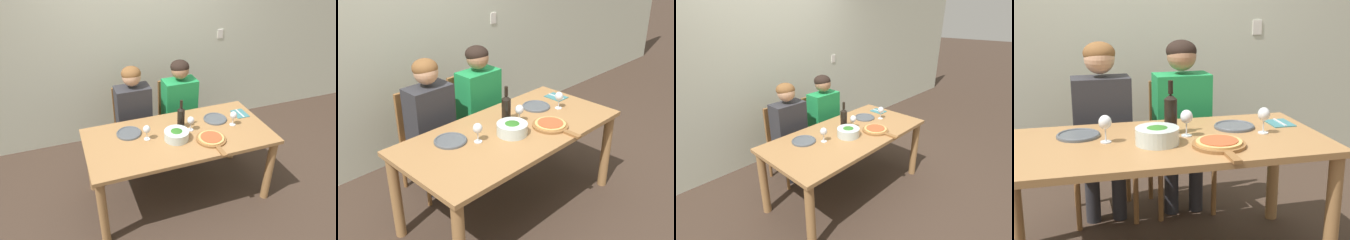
% 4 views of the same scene
% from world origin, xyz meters
% --- Properties ---
extents(ground_plane, '(40.00, 40.00, 0.00)m').
position_xyz_m(ground_plane, '(0.00, 0.00, 0.00)').
color(ground_plane, '#3D2D23').
extents(back_wall, '(10.00, 0.06, 2.70)m').
position_xyz_m(back_wall, '(0.00, 1.37, 1.35)').
color(back_wall, beige).
rests_on(back_wall, ground).
extents(dining_table, '(1.80, 0.86, 0.74)m').
position_xyz_m(dining_table, '(0.00, 0.00, 0.63)').
color(dining_table, '#9E7042').
rests_on(dining_table, ground).
extents(chair_left, '(0.42, 0.42, 0.91)m').
position_xyz_m(chair_left, '(-0.28, 0.77, 0.49)').
color(chair_left, brown).
rests_on(chair_left, ground).
extents(chair_right, '(0.42, 0.42, 0.91)m').
position_xyz_m(chair_right, '(0.27, 0.77, 0.49)').
color(chair_right, brown).
rests_on(chair_right, ground).
extents(person_woman, '(0.47, 0.51, 1.22)m').
position_xyz_m(person_woman, '(-0.28, 0.66, 0.73)').
color(person_woman, '#28282D').
rests_on(person_woman, ground).
extents(person_man, '(0.47, 0.51, 1.22)m').
position_xyz_m(person_man, '(0.27, 0.66, 0.73)').
color(person_man, '#28282D').
rests_on(person_man, ground).
extents(wine_bottle, '(0.07, 0.07, 0.30)m').
position_xyz_m(wine_bottle, '(0.07, 0.12, 0.86)').
color(wine_bottle, black).
rests_on(wine_bottle, dining_table).
extents(broccoli_bowl, '(0.24, 0.24, 0.10)m').
position_xyz_m(broccoli_bowl, '(-0.05, -0.06, 0.79)').
color(broccoli_bowl, silver).
rests_on(broccoli_bowl, dining_table).
extents(dinner_plate_left, '(0.24, 0.24, 0.02)m').
position_xyz_m(dinner_plate_left, '(-0.45, 0.18, 0.75)').
color(dinner_plate_left, '#4C5156').
rests_on(dinner_plate_left, dining_table).
extents(dinner_plate_right, '(0.24, 0.24, 0.02)m').
position_xyz_m(dinner_plate_right, '(0.46, 0.14, 0.75)').
color(dinner_plate_right, '#4C5156').
rests_on(dinner_plate_right, dining_table).
extents(pizza_on_board, '(0.28, 0.42, 0.04)m').
position_xyz_m(pizza_on_board, '(0.25, -0.19, 0.76)').
color(pizza_on_board, brown).
rests_on(pizza_on_board, dining_table).
extents(wine_glass_left, '(0.07, 0.07, 0.15)m').
position_xyz_m(wine_glass_left, '(-0.31, 0.03, 0.85)').
color(wine_glass_left, silver).
rests_on(wine_glass_left, dining_table).
extents(wine_glass_right, '(0.07, 0.07, 0.15)m').
position_xyz_m(wine_glass_right, '(0.58, -0.01, 0.85)').
color(wine_glass_right, silver).
rests_on(wine_glass_right, dining_table).
extents(wine_glass_centre, '(0.07, 0.07, 0.15)m').
position_xyz_m(wine_glass_centre, '(0.14, 0.04, 0.85)').
color(wine_glass_centre, silver).
rests_on(wine_glass_centre, dining_table).
extents(fork_on_napkin, '(0.14, 0.18, 0.01)m').
position_xyz_m(fork_on_napkin, '(0.76, 0.16, 0.74)').
color(fork_on_napkin, '#387075').
rests_on(fork_on_napkin, dining_table).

